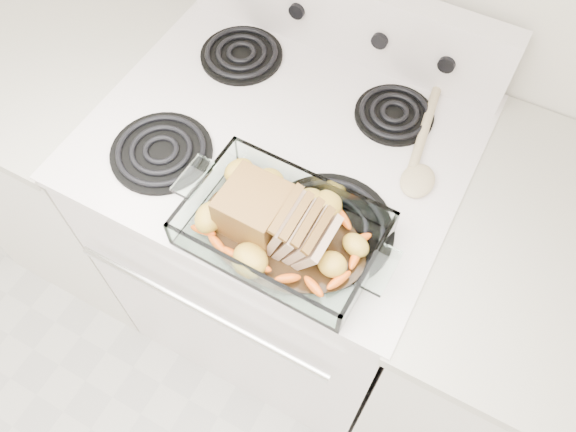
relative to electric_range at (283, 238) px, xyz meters
The scene contains 7 objects.
electric_range is the anchor object (origin of this frame).
counter_left 0.67m from the electric_range, behind, with size 0.58×0.68×0.93m.
counter_right 0.67m from the electric_range, ahead, with size 0.58×0.68×0.93m.
baking_dish 0.54m from the electric_range, 60.35° to the right, with size 0.35×0.23×0.07m.
pork_roast 0.57m from the electric_range, 66.61° to the right, with size 0.21×0.11×0.09m.
roast_vegetables 0.54m from the electric_range, 56.91° to the right, with size 0.33×0.18×0.04m.
wooden_spoon 0.55m from the electric_range, 15.40° to the left, with size 0.10×0.30×0.02m.
Camera 1 is at (0.37, 1.00, 1.85)m, focal length 35.00 mm.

